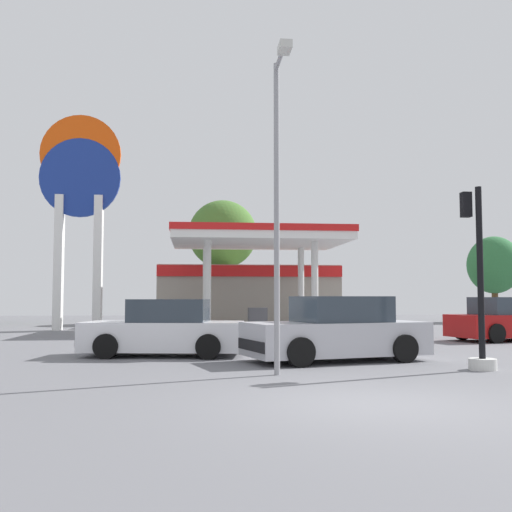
{
  "coord_description": "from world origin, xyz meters",
  "views": [
    {
      "loc": [
        -2.69,
        -9.05,
        1.61
      ],
      "look_at": [
        -0.23,
        14.75,
        3.24
      ],
      "focal_mm": 42.43,
      "sensor_mm": 36.0,
      "label": 1
    }
  ],
  "objects_px": {
    "car_0": "(509,321)",
    "station_pole_sign": "(80,195)",
    "car_2": "(336,332)",
    "tree_2": "(494,265)",
    "traffic_signal_1": "(479,302)",
    "car_1": "(165,330)",
    "tree_1": "(223,235)",
    "corner_streetlamp": "(278,182)"
  },
  "relations": [
    {
      "from": "car_0",
      "to": "car_2",
      "type": "xyz_separation_m",
      "value": [
        -8.04,
        -6.35,
        0.01
      ]
    },
    {
      "from": "car_1",
      "to": "tree_2",
      "type": "relative_size",
      "value": 0.81
    },
    {
      "from": "tree_1",
      "to": "station_pole_sign",
      "type": "bearing_deg",
      "value": -131.42
    },
    {
      "from": "station_pole_sign",
      "to": "car_2",
      "type": "bearing_deg",
      "value": -58.56
    },
    {
      "from": "car_1",
      "to": "tree_1",
      "type": "relative_size",
      "value": 0.58
    },
    {
      "from": "corner_streetlamp",
      "to": "car_0",
      "type": "bearing_deg",
      "value": 42.65
    },
    {
      "from": "car_2",
      "to": "traffic_signal_1",
      "type": "bearing_deg",
      "value": -38.43
    },
    {
      "from": "station_pole_sign",
      "to": "car_1",
      "type": "height_order",
      "value": "station_pole_sign"
    },
    {
      "from": "car_2",
      "to": "traffic_signal_1",
      "type": "xyz_separation_m",
      "value": [
        2.73,
        -2.16,
        0.75
      ]
    },
    {
      "from": "traffic_signal_1",
      "to": "corner_streetlamp",
      "type": "xyz_separation_m",
      "value": [
        -4.6,
        -0.61,
        2.51
      ]
    },
    {
      "from": "tree_2",
      "to": "car_1",
      "type": "bearing_deg",
      "value": -134.24
    },
    {
      "from": "car_2",
      "to": "traffic_signal_1",
      "type": "relative_size",
      "value": 1.19
    },
    {
      "from": "tree_2",
      "to": "station_pole_sign",
      "type": "bearing_deg",
      "value": -163.01
    },
    {
      "from": "traffic_signal_1",
      "to": "corner_streetlamp",
      "type": "relative_size",
      "value": 0.62
    },
    {
      "from": "car_2",
      "to": "tree_2",
      "type": "relative_size",
      "value": 0.87
    },
    {
      "from": "car_2",
      "to": "tree_2",
      "type": "height_order",
      "value": "tree_2"
    },
    {
      "from": "car_0",
      "to": "traffic_signal_1",
      "type": "bearing_deg",
      "value": -121.95
    },
    {
      "from": "station_pole_sign",
      "to": "corner_streetlamp",
      "type": "xyz_separation_m",
      "value": [
        7.33,
        -17.82,
        -2.64
      ]
    },
    {
      "from": "tree_2",
      "to": "car_0",
      "type": "bearing_deg",
      "value": -116.05
    },
    {
      "from": "station_pole_sign",
      "to": "tree_2",
      "type": "distance_m",
      "value": 26.57
    },
    {
      "from": "car_0",
      "to": "car_2",
      "type": "distance_m",
      "value": 10.24
    },
    {
      "from": "corner_streetlamp",
      "to": "car_2",
      "type": "bearing_deg",
      "value": 56.04
    },
    {
      "from": "car_1",
      "to": "tree_1",
      "type": "xyz_separation_m",
      "value": [
        2.61,
        21.69,
        4.91
      ]
    },
    {
      "from": "car_0",
      "to": "tree_2",
      "type": "bearing_deg",
      "value": 63.95
    },
    {
      "from": "car_0",
      "to": "tree_1",
      "type": "xyz_separation_m",
      "value": [
        -9.81,
        17.11,
        4.88
      ]
    },
    {
      "from": "station_pole_sign",
      "to": "corner_streetlamp",
      "type": "relative_size",
      "value": 1.61
    },
    {
      "from": "car_0",
      "to": "tree_2",
      "type": "relative_size",
      "value": 0.85
    },
    {
      "from": "car_0",
      "to": "car_1",
      "type": "bearing_deg",
      "value": -159.76
    },
    {
      "from": "car_0",
      "to": "tree_1",
      "type": "distance_m",
      "value": 20.31
    },
    {
      "from": "station_pole_sign",
      "to": "car_1",
      "type": "bearing_deg",
      "value": -70.08
    },
    {
      "from": "tree_1",
      "to": "car_0",
      "type": "bearing_deg",
      "value": -60.17
    },
    {
      "from": "car_2",
      "to": "traffic_signal_1",
      "type": "distance_m",
      "value": 3.56
    },
    {
      "from": "station_pole_sign",
      "to": "car_0",
      "type": "bearing_deg",
      "value": -26.77
    },
    {
      "from": "tree_1",
      "to": "corner_streetlamp",
      "type": "bearing_deg",
      "value": -90.21
    },
    {
      "from": "car_0",
      "to": "corner_streetlamp",
      "type": "height_order",
      "value": "corner_streetlamp"
    },
    {
      "from": "car_0",
      "to": "station_pole_sign",
      "type": "bearing_deg",
      "value": 153.23
    },
    {
      "from": "tree_2",
      "to": "corner_streetlamp",
      "type": "relative_size",
      "value": 0.85
    },
    {
      "from": "car_2",
      "to": "tree_2",
      "type": "distance_m",
      "value": 28.01
    },
    {
      "from": "station_pole_sign",
      "to": "car_1",
      "type": "xyz_separation_m",
      "value": [
        4.81,
        -13.27,
        -5.93
      ]
    },
    {
      "from": "car_1",
      "to": "corner_streetlamp",
      "type": "height_order",
      "value": "corner_streetlamp"
    },
    {
      "from": "car_1",
      "to": "tree_2",
      "type": "distance_m",
      "value": 29.45
    },
    {
      "from": "car_2",
      "to": "corner_streetlamp",
      "type": "relative_size",
      "value": 0.74
    }
  ]
}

